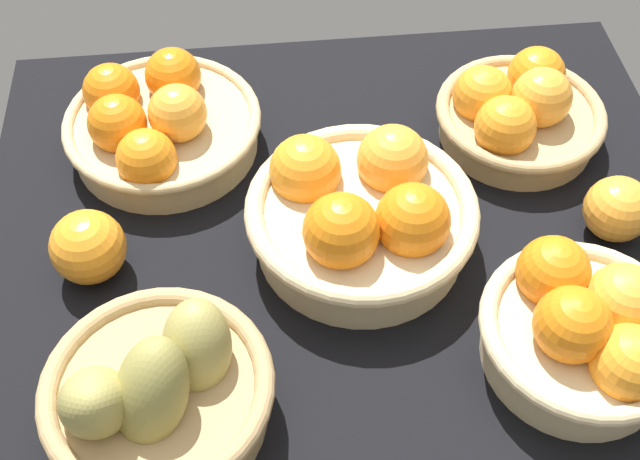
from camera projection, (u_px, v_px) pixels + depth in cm
name	position (u px, v px, depth cm)	size (l,w,h in cm)	color
market_tray	(347.00, 244.00, 92.98)	(84.00, 72.00, 3.00)	black
basket_far_right_pears	(156.00, 393.00, 73.73)	(21.84, 21.84, 15.07)	tan
basket_center	(362.00, 213.00, 87.52)	(25.65, 25.65, 12.23)	#D3BC8C
basket_near_left	(518.00, 111.00, 99.19)	(21.07, 21.07, 10.33)	tan
basket_near_right	(158.00, 124.00, 97.66)	(24.22, 24.22, 10.55)	tan
basket_far_left	(585.00, 329.00, 78.16)	(20.79, 20.79, 11.79)	#D3BC8C
loose_orange_front_gap	(617.00, 209.00, 89.45)	(7.53, 7.53, 7.53)	#F49E33
loose_orange_back_gap	(88.00, 247.00, 85.66)	(8.19, 8.19, 8.19)	orange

